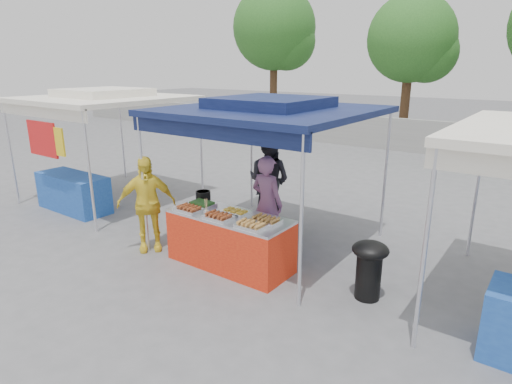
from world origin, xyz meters
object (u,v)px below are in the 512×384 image
Objects in this scene: vendor_woman at (267,204)px; wok_burner at (369,265)px; cooking_pot at (203,195)px; helper_man at (269,181)px; vendor_table at (230,240)px; customer_person at (146,204)px.

wok_burner is at bearing 167.46° from vendor_woman.
cooking_pot is 0.15× the size of vendor_woman.
vendor_woman is at bearing 167.64° from wok_burner.
vendor_woman reaches higher than wok_burner.
cooking_pot is at bearing 72.98° from helper_man.
helper_man is at bearing -55.09° from vendor_woman.
vendor_table is 2.18m from wok_burner.
customer_person is at bearing 38.49° from vendor_woman.
customer_person reaches higher than vendor_table.
vendor_table is 1.21× the size of customer_person.
helper_man reaches higher than vendor_woman.
cooking_pot is at bearing 30.12° from vendor_woman.
vendor_woman reaches higher than vendor_table.
helper_man is at bearing 105.87° from vendor_table.
cooking_pot is at bearing 158.25° from vendor_table.
helper_man is at bearing 77.38° from cooking_pot.
cooking_pot is 0.15× the size of customer_person.
wok_burner is 3.76m from customer_person.
vendor_table is 7.92× the size of cooking_pot.
vendor_woman is at bearing 118.40° from helper_man.
cooking_pot is (-0.86, 0.34, 0.50)m from vendor_table.
customer_person is (-3.68, -0.67, 0.33)m from wok_burner.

